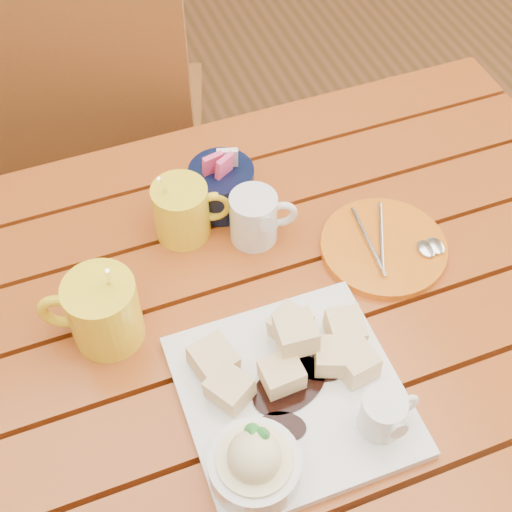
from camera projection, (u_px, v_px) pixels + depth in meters
name	position (u px, v px, depth m)	size (l,w,h in m)	color
ground	(251.00, 505.00, 1.57)	(5.00, 5.00, 0.00)	#563818
table	(248.00, 356.00, 1.06)	(1.20, 0.79, 0.75)	#8B3F11
dessert_plate	(288.00, 406.00, 0.86)	(0.27, 0.27, 0.11)	white
coffee_mug_left	(101.00, 311.00, 0.92)	(0.13, 0.09, 0.16)	yellow
coffee_mug_right	(183.00, 210.00, 1.04)	(0.12, 0.08, 0.14)	yellow
cream_pitcher	(255.00, 217.00, 1.03)	(0.10, 0.09, 0.08)	white
sugar_caddy	(222.00, 186.00, 1.08)	(0.10, 0.10, 0.11)	black
orange_saucer	(385.00, 247.00, 1.04)	(0.19, 0.19, 0.02)	orange
chair_far	(89.00, 139.00, 1.50)	(0.58, 0.58, 0.98)	brown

